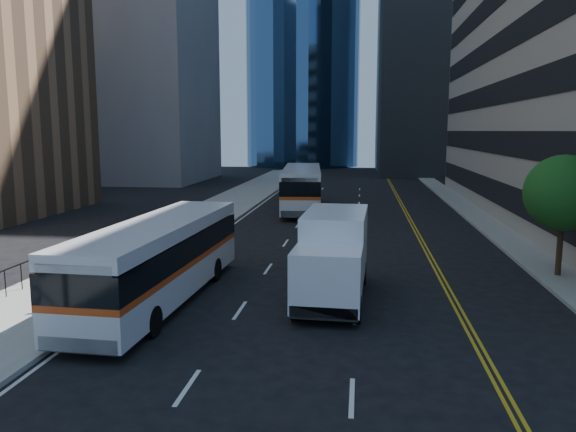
# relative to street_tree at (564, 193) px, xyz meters

# --- Properties ---
(ground) EXTENTS (160.00, 160.00, 0.00)m
(ground) POSITION_rel_street_tree_xyz_m (-9.00, -8.00, -3.64)
(ground) COLOR black
(ground) RESTS_ON ground
(sidewalk_west) EXTENTS (5.00, 90.00, 0.15)m
(sidewalk_west) POSITION_rel_street_tree_xyz_m (-19.50, 17.00, -3.57)
(sidewalk_west) COLOR gray
(sidewalk_west) RESTS_ON ground
(sidewalk_east) EXTENTS (2.00, 90.00, 0.15)m
(sidewalk_east) POSITION_rel_street_tree_xyz_m (-0.00, 17.00, -3.57)
(sidewalk_east) COLOR gray
(sidewalk_east) RESTS_ON ground
(midrise_west) EXTENTS (18.00, 18.00, 35.00)m
(midrise_west) POSITION_rel_street_tree_xyz_m (-37.00, 44.00, 13.86)
(midrise_west) COLOR gray
(midrise_west) RESTS_ON ground
(street_tree) EXTENTS (3.20, 3.20, 5.10)m
(street_tree) POSITION_rel_street_tree_xyz_m (0.00, 0.00, 0.00)
(street_tree) COLOR #332114
(street_tree) RESTS_ON sidewalk_east
(bus_front) EXTENTS (2.94, 11.66, 2.98)m
(bus_front) POSITION_rel_street_tree_xyz_m (-15.60, -5.32, -2.01)
(bus_front) COLOR silver
(bus_front) RESTS_ON ground
(bus_rear) EXTENTS (3.92, 13.18, 3.35)m
(bus_rear) POSITION_rel_street_tree_xyz_m (-13.00, 19.38, -1.81)
(bus_rear) COLOR silver
(bus_rear) RESTS_ON ground
(box_truck) EXTENTS (2.53, 6.71, 3.17)m
(box_truck) POSITION_rel_street_tree_xyz_m (-9.34, -4.15, -1.97)
(box_truck) COLOR white
(box_truck) RESTS_ON ground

